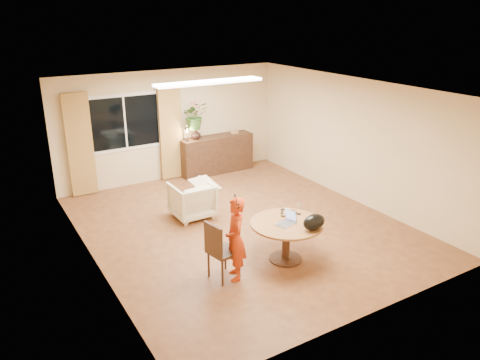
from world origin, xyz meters
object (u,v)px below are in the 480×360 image
(child, at_px, (235,239))
(sideboard, at_px, (217,154))
(dining_chair, at_px, (224,250))
(dining_table, at_px, (286,231))
(armchair, at_px, (192,200))

(child, height_order, sideboard, child)
(dining_chair, xyz_separation_m, sideboard, (2.26, 4.42, -0.00))
(dining_table, bearing_deg, sideboard, 75.78)
(dining_table, height_order, child, child)
(dining_table, height_order, armchair, armchair)
(dining_table, bearing_deg, armchair, 103.79)
(child, bearing_deg, dining_chair, -102.86)
(dining_table, relative_size, dining_chair, 1.25)
(dining_table, height_order, sideboard, sideboard)
(child, relative_size, sideboard, 0.70)
(dining_table, relative_size, armchair, 1.50)
(armchair, height_order, sideboard, sideboard)
(armchair, xyz_separation_m, sideboard, (1.71, 2.14, 0.11))
(dining_table, distance_m, dining_chair, 1.13)
(child, xyz_separation_m, sideboard, (2.11, 4.52, -0.19))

